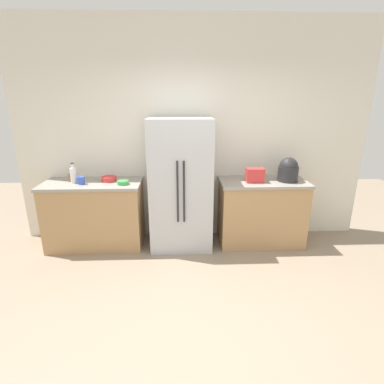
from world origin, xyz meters
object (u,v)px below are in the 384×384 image
Objects in this scene: refrigerator at (181,185)px; cup_b at (71,178)px; bowl_a at (109,179)px; bowl_b at (123,182)px; cup_a at (81,180)px; bottle_a at (74,175)px; rice_cooker at (288,170)px; toaster at (255,175)px.

cup_b is at bearing 176.04° from refrigerator.
bowl_b is at bearing -37.56° from bowl_a.
cup_b reaches higher than bowl_a.
cup_a is 0.55m from bowl_b.
bottle_a is at bearing 172.40° from bowl_b.
cup_a is at bearing 176.75° from bowl_b.
rice_cooker is 1.19× the size of bottle_a.
bowl_a is at bearing 10.07° from bottle_a.
rice_cooker is (1.46, -0.01, 0.19)m from refrigerator.
bottle_a is at bearing 152.83° from cup_a.
rice_cooker is 2.20× the size of bowl_b.
cup_a is 0.52× the size of bowl_a.
bottle_a reaches higher than cup_b.
cup_a is at bearing -39.03° from cup_b.
bottle_a reaches higher than toaster.
bowl_a is at bearing 175.04° from refrigerator.
bowl_a is (0.52, -0.02, -0.02)m from cup_b.
bowl_a is at bearing 177.88° from rice_cooker.
bowl_a is 1.32× the size of bowl_b.
cup_a reaches higher than bowl_b.
refrigerator is 1.51m from cup_b.
rice_cooker is 2.88m from bottle_a.
bowl_a is (0.33, 0.14, -0.02)m from cup_a.
bowl_a is (0.44, 0.08, -0.08)m from bottle_a.
bottle_a reaches higher than bowl_a.
toaster is at bearing 1.62° from bowl_b.
bottle_a is 2.90× the size of cup_b.
toaster is 1.98m from bowl_a.
cup_a reaches higher than cup_b.
rice_cooker is at bearing -2.11° from cup_b.
bottle_a is 2.70× the size of cup_a.
cup_a is at bearing -177.79° from refrigerator.
cup_a is at bearing -157.83° from bowl_a.
bowl_b is (0.66, -0.09, -0.09)m from bottle_a.
toaster is 2.48× the size of cup_b.
refrigerator is 1.01m from toaster.
bowl_b is (0.74, -0.19, -0.02)m from cup_b.
rice_cooker reaches higher than toaster.
toaster is at bearing -0.91° from bottle_a.
refrigerator is at bearing 6.12° from bowl_b.
bowl_b is at bearing -3.25° from cup_a.
bottle_a reaches higher than cup_a.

